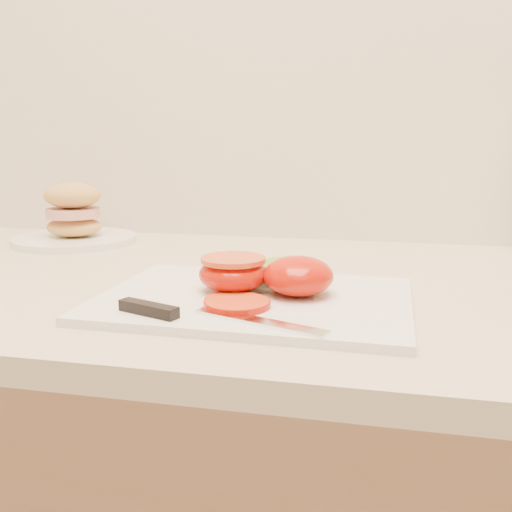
# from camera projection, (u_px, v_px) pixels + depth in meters

# --- Properties ---
(cutting_board) EXTENTS (0.36, 0.26, 0.01)m
(cutting_board) POSITION_uv_depth(u_px,v_px,m) (254.00, 300.00, 0.66)
(cutting_board) COLOR white
(cutting_board) RESTS_ON counter
(tomato_half_dome) EXTENTS (0.08, 0.08, 0.05)m
(tomato_half_dome) POSITION_uv_depth(u_px,v_px,m) (298.00, 276.00, 0.66)
(tomato_half_dome) COLOR #B3110A
(tomato_half_dome) RESTS_ON cutting_board
(tomato_half_cut) EXTENTS (0.08, 0.08, 0.04)m
(tomato_half_cut) POSITION_uv_depth(u_px,v_px,m) (233.00, 273.00, 0.68)
(tomato_half_cut) COLOR #B3110A
(tomato_half_cut) RESTS_ON cutting_board
(tomato_slice_0) EXTENTS (0.07, 0.07, 0.01)m
(tomato_slice_0) POSITION_uv_depth(u_px,v_px,m) (237.00, 304.00, 0.62)
(tomato_slice_0) COLOR #F75925
(tomato_slice_0) RESTS_ON cutting_board
(tomato_slice_1) EXTENTS (0.06, 0.06, 0.01)m
(tomato_slice_1) POSITION_uv_depth(u_px,v_px,m) (234.00, 300.00, 0.63)
(tomato_slice_1) COLOR #F75925
(tomato_slice_1) RESTS_ON cutting_board
(lettuce_leaf_0) EXTENTS (0.14, 0.13, 0.02)m
(lettuce_leaf_0) POSITION_uv_depth(u_px,v_px,m) (291.00, 272.00, 0.73)
(lettuce_leaf_0) COLOR #8DB630
(lettuce_leaf_0) RESTS_ON cutting_board
(knife) EXTENTS (0.23, 0.07, 0.01)m
(knife) POSITION_uv_depth(u_px,v_px,m) (191.00, 314.00, 0.58)
(knife) COLOR silver
(knife) RESTS_ON cutting_board
(sandwich_plate) EXTENTS (0.22, 0.22, 0.11)m
(sandwich_plate) POSITION_uv_depth(u_px,v_px,m) (74.00, 222.00, 1.04)
(sandwich_plate) COLOR white
(sandwich_plate) RESTS_ON counter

